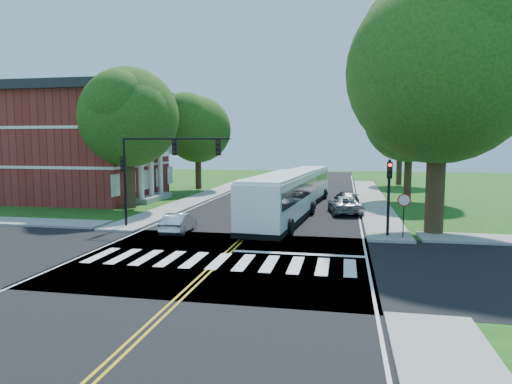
% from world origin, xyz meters
% --- Properties ---
extents(ground, '(140.00, 140.00, 0.00)m').
position_xyz_m(ground, '(0.00, 0.00, 0.00)').
color(ground, '#1E4812').
rests_on(ground, ground).
extents(road, '(14.00, 96.00, 0.01)m').
position_xyz_m(road, '(0.00, 18.00, 0.01)').
color(road, black).
rests_on(road, ground).
extents(cross_road, '(60.00, 12.00, 0.01)m').
position_xyz_m(cross_road, '(0.00, 0.00, 0.01)').
color(cross_road, black).
rests_on(cross_road, ground).
extents(center_line, '(0.36, 70.00, 0.01)m').
position_xyz_m(center_line, '(0.00, 22.00, 0.01)').
color(center_line, gold).
rests_on(center_line, road).
extents(edge_line_w, '(0.12, 70.00, 0.01)m').
position_xyz_m(edge_line_w, '(-6.80, 22.00, 0.01)').
color(edge_line_w, silver).
rests_on(edge_line_w, road).
extents(edge_line_e, '(0.12, 70.00, 0.01)m').
position_xyz_m(edge_line_e, '(6.80, 22.00, 0.01)').
color(edge_line_e, silver).
rests_on(edge_line_e, road).
extents(crosswalk, '(12.60, 3.00, 0.01)m').
position_xyz_m(crosswalk, '(0.00, -0.50, 0.02)').
color(crosswalk, silver).
rests_on(crosswalk, road).
extents(stop_bar, '(6.60, 0.40, 0.01)m').
position_xyz_m(stop_bar, '(3.50, 1.60, 0.02)').
color(stop_bar, silver).
rests_on(stop_bar, road).
extents(sidewalk_nw, '(2.60, 40.00, 0.15)m').
position_xyz_m(sidewalk_nw, '(-8.30, 25.00, 0.07)').
color(sidewalk_nw, gray).
rests_on(sidewalk_nw, ground).
extents(sidewalk_ne, '(2.60, 40.00, 0.15)m').
position_xyz_m(sidewalk_ne, '(8.30, 25.00, 0.07)').
color(sidewalk_ne, gray).
rests_on(sidewalk_ne, ground).
extents(tree_ne_big, '(10.80, 10.80, 14.91)m').
position_xyz_m(tree_ne_big, '(11.00, 8.00, 9.62)').
color(tree_ne_big, '#342314').
rests_on(tree_ne_big, ground).
extents(tree_west_near, '(8.00, 8.00, 11.40)m').
position_xyz_m(tree_west_near, '(-11.50, 14.00, 7.53)').
color(tree_west_near, '#342314').
rests_on(tree_west_near, ground).
extents(tree_west_far, '(7.60, 7.60, 10.67)m').
position_xyz_m(tree_west_far, '(-11.00, 30.00, 7.00)').
color(tree_west_far, '#342314').
rests_on(tree_west_far, ground).
extents(tree_east_mid, '(8.40, 8.40, 11.93)m').
position_xyz_m(tree_east_mid, '(11.50, 24.00, 7.86)').
color(tree_east_mid, '#342314').
rests_on(tree_east_mid, ground).
extents(tree_east_far, '(7.20, 7.20, 10.34)m').
position_xyz_m(tree_east_far, '(12.50, 40.00, 6.86)').
color(tree_east_far, '#342314').
rests_on(tree_east_far, ground).
extents(brick_building, '(20.00, 13.00, 10.80)m').
position_xyz_m(brick_building, '(-21.95, 20.00, 5.42)').
color(brick_building, maroon).
rests_on(brick_building, ground).
extents(signal_nw, '(7.15, 0.46, 5.66)m').
position_xyz_m(signal_nw, '(-5.86, 6.43, 4.38)').
color(signal_nw, black).
rests_on(signal_nw, ground).
extents(signal_ne, '(0.30, 0.46, 4.40)m').
position_xyz_m(signal_ne, '(8.20, 6.44, 2.96)').
color(signal_ne, black).
rests_on(signal_ne, ground).
extents(stop_sign, '(0.76, 0.08, 2.53)m').
position_xyz_m(stop_sign, '(9.00, 5.98, 2.03)').
color(stop_sign, black).
rests_on(stop_sign, ground).
extents(bus_lead, '(3.95, 13.16, 3.36)m').
position_xyz_m(bus_lead, '(1.49, 9.94, 1.78)').
color(bus_lead, white).
rests_on(bus_lead, road).
extents(bus_follow, '(3.96, 12.28, 3.12)m').
position_xyz_m(bus_follow, '(2.07, 20.56, 1.66)').
color(bus_follow, white).
rests_on(bus_follow, road).
extents(hatchback, '(1.49, 3.84, 1.25)m').
position_xyz_m(hatchback, '(-4.20, 5.54, 0.64)').
color(hatchback, '#B4B6BC').
rests_on(hatchback, road).
extents(suv, '(3.02, 5.23, 1.37)m').
position_xyz_m(suv, '(5.76, 15.39, 0.70)').
color(suv, '#B0B3B7').
rests_on(suv, road).
extents(dark_sedan, '(2.38, 4.36, 1.20)m').
position_xyz_m(dark_sedan, '(5.88, 20.54, 0.61)').
color(dark_sedan, black).
rests_on(dark_sedan, road).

